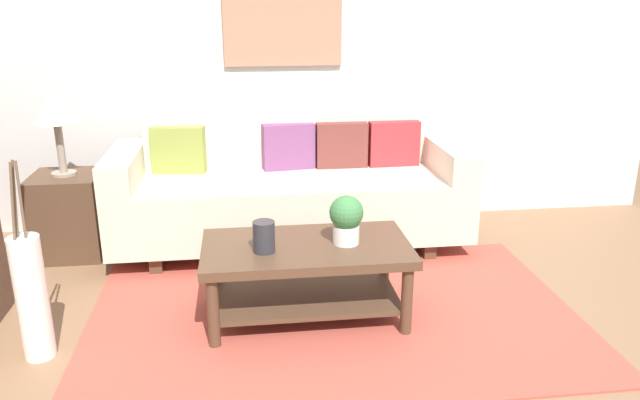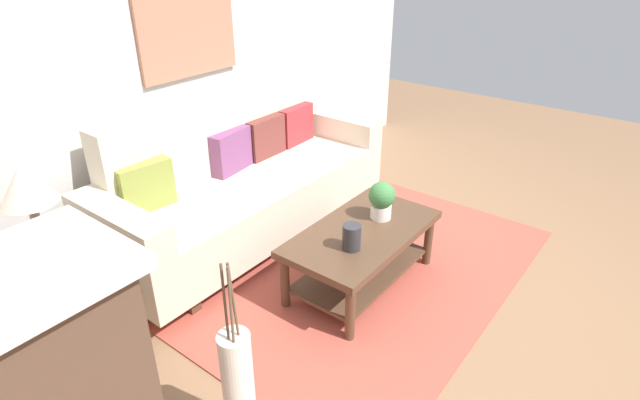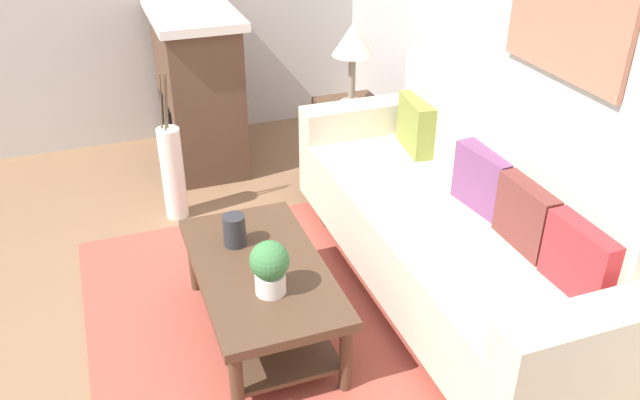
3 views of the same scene
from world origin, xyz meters
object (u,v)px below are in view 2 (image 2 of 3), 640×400
(side_table, at_px, (60,299))
(potted_plant_tabletop, at_px, (382,199))
(throw_pillow_crimson, at_px, (295,125))
(throw_pillow_olive, at_px, (146,186))
(coffee_table, at_px, (362,245))
(throw_pillow_plum, at_px, (231,151))
(floor_vase, at_px, (239,388))
(framed_painting, at_px, (187,20))
(couch, at_px, (245,185))
(tabletop_vase, at_px, (352,237))
(table_lamp, at_px, (26,188))
(throw_pillow_maroon, at_px, (265,137))

(side_table, bearing_deg, potted_plant_tabletop, -32.66)
(throw_pillow_crimson, bearing_deg, throw_pillow_olive, 180.00)
(coffee_table, distance_m, potted_plant_tabletop, 0.33)
(throw_pillow_plum, bearing_deg, throw_pillow_olive, 180.00)
(floor_vase, relative_size, framed_painting, 0.74)
(floor_vase, bearing_deg, couch, 43.99)
(tabletop_vase, bearing_deg, side_table, 137.76)
(floor_vase, distance_m, framed_painting, 2.56)
(couch, height_order, throw_pillow_olive, couch)
(coffee_table, distance_m, table_lamp, 1.96)
(couch, bearing_deg, throw_pillow_plum, 90.00)
(floor_vase, bearing_deg, side_table, 96.73)
(potted_plant_tabletop, bearing_deg, throw_pillow_maroon, 81.96)
(throw_pillow_plum, xyz_separation_m, table_lamp, (-1.49, -0.12, 0.31))
(throw_pillow_plum, relative_size, side_table, 0.64)
(potted_plant_tabletop, height_order, framed_painting, framed_painting)
(table_lamp, bearing_deg, coffee_table, -36.01)
(throw_pillow_maroon, distance_m, floor_vase, 2.26)
(throw_pillow_plum, bearing_deg, floor_vase, -133.38)
(throw_pillow_olive, xyz_separation_m, potted_plant_tabletop, (0.96, -1.21, -0.11))
(couch, height_order, potted_plant_tabletop, couch)
(floor_vase, bearing_deg, throw_pillow_olive, 67.59)
(throw_pillow_olive, bearing_deg, framed_painting, 24.29)
(throw_pillow_crimson, relative_size, coffee_table, 0.33)
(coffee_table, xyz_separation_m, tabletop_vase, (-0.22, -0.07, 0.20))
(coffee_table, height_order, tabletop_vase, tabletop_vase)
(throw_pillow_maroon, relative_size, side_table, 0.64)
(floor_vase, bearing_deg, table_lamp, 96.73)
(coffee_table, relative_size, side_table, 1.96)
(throw_pillow_maroon, bearing_deg, tabletop_vase, -115.54)
(couch, xyz_separation_m, framed_painting, (0.00, 0.47, 1.16))
(throw_pillow_maroon, distance_m, throw_pillow_crimson, 0.38)
(throw_pillow_maroon, distance_m, coffee_table, 1.31)
(coffee_table, bearing_deg, throw_pillow_plum, 89.78)
(throw_pillow_maroon, xyz_separation_m, potted_plant_tabletop, (-0.17, -1.21, -0.11))
(potted_plant_tabletop, height_order, side_table, potted_plant_tabletop)
(tabletop_vase, bearing_deg, throw_pillow_maroon, 64.46)
(potted_plant_tabletop, relative_size, floor_vase, 0.42)
(throw_pillow_olive, bearing_deg, couch, -9.36)
(throw_pillow_maroon, height_order, side_table, throw_pillow_maroon)
(throw_pillow_crimson, xyz_separation_m, tabletop_vase, (-0.98, -1.27, -0.17))
(throw_pillow_olive, relative_size, potted_plant_tabletop, 1.37)
(coffee_table, xyz_separation_m, potted_plant_tabletop, (0.21, -0.01, 0.26))
(throw_pillow_crimson, bearing_deg, throw_pillow_plum, 180.00)
(potted_plant_tabletop, bearing_deg, framed_painting, 97.59)
(throw_pillow_olive, distance_m, table_lamp, 0.81)
(potted_plant_tabletop, bearing_deg, throw_pillow_crimson, 65.61)
(throw_pillow_maroon, relative_size, table_lamp, 0.63)
(tabletop_vase, relative_size, side_table, 0.29)
(throw_pillow_plum, bearing_deg, coffee_table, -90.22)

